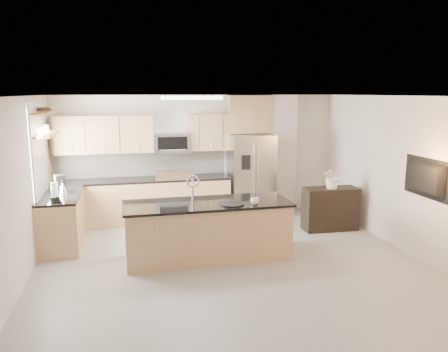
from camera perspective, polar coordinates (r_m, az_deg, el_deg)
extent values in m
plane|color=gray|center=(6.69, 1.63, -12.48)|extent=(6.50, 6.50, 0.00)
cube|color=silver|center=(6.15, 1.76, 10.37)|extent=(6.00, 6.50, 0.02)
cube|color=silver|center=(9.42, -3.30, 2.61)|extent=(6.00, 0.02, 2.60)
cube|color=silver|center=(3.39, 16.04, -13.09)|extent=(6.00, 0.02, 2.60)
cube|color=silver|center=(6.27, -25.94, -2.72)|extent=(0.02, 6.50, 2.60)
cube|color=silver|center=(7.61, 24.11, -0.33)|extent=(0.02, 6.50, 2.60)
cube|color=tan|center=(9.15, -10.49, -3.31)|extent=(3.55, 0.65, 0.88)
cube|color=black|center=(9.05, -10.59, -0.48)|extent=(3.55, 0.66, 0.04)
cube|color=beige|center=(9.31, -10.74, 1.58)|extent=(3.55, 0.02, 0.52)
cube|color=tan|center=(8.18, -20.38, -5.52)|extent=(0.65, 1.50, 0.88)
cube|color=black|center=(8.07, -20.59, -2.38)|extent=(0.66, 1.50, 0.04)
cube|color=black|center=(9.19, -6.59, -3.06)|extent=(0.76, 0.64, 0.90)
cube|color=black|center=(9.09, -6.66, -0.22)|extent=(0.76, 0.62, 0.03)
cube|color=#ADADAF|center=(8.78, -6.46, 0.15)|extent=(0.76, 0.04, 0.22)
cube|color=#A6815A|center=(9.08, -15.37, 5.26)|extent=(1.92, 0.33, 0.75)
cube|color=#A6815A|center=(9.23, -1.99, 5.73)|extent=(0.82, 0.33, 0.75)
cube|color=#ADADAF|center=(9.10, -6.85, 4.35)|extent=(0.76, 0.40, 0.40)
cube|color=black|center=(8.91, -6.71, 4.21)|extent=(0.60, 0.02, 0.28)
cube|color=#ADADAF|center=(9.37, 3.52, 0.01)|extent=(0.92, 0.75, 1.78)
cube|color=#949496|center=(9.01, 4.20, -0.43)|extent=(0.02, 0.01, 1.69)
cube|color=black|center=(8.88, 2.89, 1.77)|extent=(0.18, 0.03, 0.30)
cube|color=beige|center=(9.75, 7.47, 2.81)|extent=(0.60, 0.30, 2.60)
cube|color=white|center=(7.99, -23.16, 2.78)|extent=(0.03, 1.05, 1.55)
cube|color=white|center=(7.99, -23.05, 2.79)|extent=(0.03, 1.15, 1.65)
cube|color=brown|center=(8.03, -22.24, 5.05)|extent=(0.30, 1.20, 0.04)
cube|color=brown|center=(8.01, -22.44, 7.68)|extent=(0.30, 1.20, 0.04)
cube|color=white|center=(7.63, -4.29, 10.15)|extent=(1.00, 0.50, 0.06)
cube|color=tan|center=(7.13, -2.16, -7.20)|extent=(2.61, 0.92, 0.88)
cube|color=black|center=(7.01, -2.19, -3.61)|extent=(2.67, 0.98, 0.04)
cube|color=black|center=(6.98, -3.81, -3.82)|extent=(0.55, 0.40, 0.01)
cylinder|color=#ADADAF|center=(7.14, -4.11, -1.79)|extent=(0.03, 0.03, 0.34)
torus|color=#ADADAF|center=(7.05, -4.06, -0.70)|extent=(0.21, 0.03, 0.21)
cube|color=black|center=(8.79, 13.70, -4.17)|extent=(1.06, 0.48, 0.83)
imported|color=white|center=(6.88, 4.03, -3.28)|extent=(0.15, 0.15, 0.10)
cylinder|color=black|center=(6.85, 1.00, -3.68)|extent=(0.44, 0.44, 0.02)
cylinder|color=black|center=(7.48, -21.21, -2.89)|extent=(0.14, 0.14, 0.10)
cylinder|color=silver|center=(7.45, -21.29, -1.66)|extent=(0.11, 0.11, 0.23)
cone|color=#ADADAF|center=(8.04, -20.30, -1.49)|extent=(0.19, 0.19, 0.21)
cylinder|color=black|center=(8.02, -20.35, -0.68)|extent=(0.04, 0.04, 0.04)
cube|color=black|center=(8.21, -20.65, -0.93)|extent=(0.21, 0.24, 0.31)
cylinder|color=#ADADAF|center=(8.17, -20.67, -1.50)|extent=(0.10, 0.10, 0.11)
imported|color=#ADADAF|center=(8.09, -22.37, 8.16)|extent=(0.42, 0.42, 0.09)
imported|color=white|center=(8.59, 14.08, 0.65)|extent=(0.65, 0.58, 0.69)
imported|color=black|center=(7.39, 24.51, -0.27)|extent=(0.14, 1.08, 0.62)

